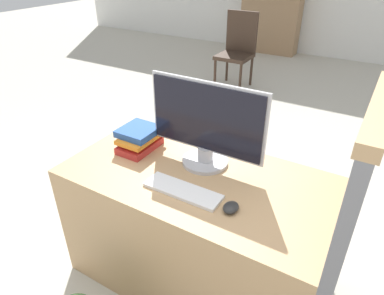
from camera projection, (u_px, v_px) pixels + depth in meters
The scene contains 8 objects.
desk at pixel (197, 228), 1.91m from camera, with size 1.36×0.73×0.73m.
carrel_divider at pixel (340, 241), 1.43m from camera, with size 0.07×0.68×1.29m.
monitor at pixel (206, 125), 1.71m from camera, with size 0.63×0.24×0.45m.
keyboard at pixel (183, 191), 1.60m from camera, with size 0.38×0.12×0.02m.
mouse at pixel (231, 207), 1.48m from camera, with size 0.07×0.09×0.03m.
book_stack at pixel (139, 138), 1.93m from camera, with size 0.20×0.26×0.12m.
far_chair at pixel (238, 47), 4.67m from camera, with size 0.44×0.44×0.99m.
bookshelf_far at pixel (272, 5), 6.09m from camera, with size 1.05×0.32×1.64m.
Camera 1 is at (0.70, -0.87, 1.72)m, focal length 32.00 mm.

